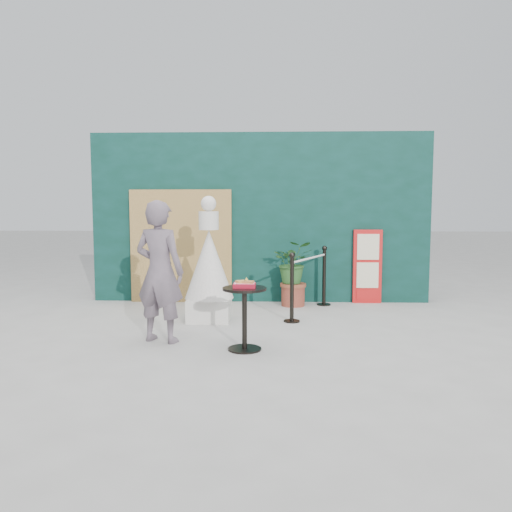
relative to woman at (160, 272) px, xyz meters
name	(u,v)px	position (x,y,z in m)	size (l,w,h in m)	color
ground	(252,349)	(1.17, -0.28, -0.89)	(60.00, 60.00, 0.00)	#ADAAA5
back_wall	(260,218)	(1.17, 2.87, 0.61)	(6.00, 0.30, 3.00)	#0A2D24
bamboo_fence	(181,246)	(-0.23, 2.66, 0.11)	(1.80, 0.08, 2.00)	tan
woman	(160,272)	(0.00, 0.00, 0.00)	(0.65, 0.43, 1.78)	slate
menu_board	(367,267)	(3.07, 2.67, -0.24)	(0.50, 0.07, 1.30)	red
statue	(209,270)	(0.46, 1.21, -0.13)	(0.72, 0.72, 1.86)	silver
cafe_table	(244,308)	(1.08, -0.33, -0.39)	(0.52, 0.52, 0.75)	black
food_basket	(245,284)	(1.08, -0.33, -0.10)	(0.26, 0.19, 0.11)	#B01229
planter	(293,268)	(1.75, 2.37, -0.24)	(0.66, 0.57, 1.12)	brown
stanchion_barrier	(309,282)	(1.99, 1.80, -0.39)	(0.84, 1.54, 1.03)	black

